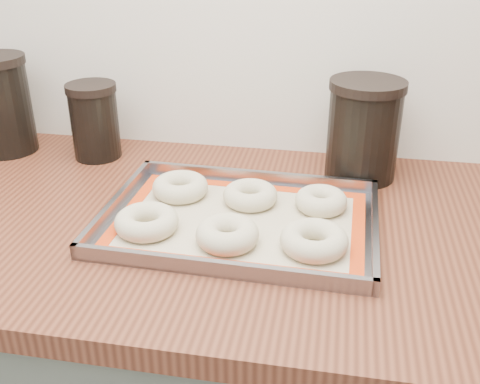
% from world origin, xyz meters
% --- Properties ---
extents(countertop, '(3.06, 0.68, 0.04)m').
position_xyz_m(countertop, '(0.00, 1.68, 0.88)').
color(countertop, brown).
rests_on(countertop, cabinet).
extents(baking_tray, '(0.47, 0.34, 0.03)m').
position_xyz_m(baking_tray, '(0.21, 1.66, 0.91)').
color(baking_tray, gray).
rests_on(baking_tray, countertop).
extents(baking_mat, '(0.43, 0.30, 0.00)m').
position_xyz_m(baking_mat, '(0.21, 1.66, 0.90)').
color(baking_mat, '#C6B793').
rests_on(baking_mat, baking_tray).
extents(bagel_front_left, '(0.11, 0.11, 0.03)m').
position_xyz_m(bagel_front_left, '(0.07, 1.60, 0.92)').
color(bagel_front_left, beige).
rests_on(bagel_front_left, baking_mat).
extents(bagel_front_mid, '(0.13, 0.13, 0.04)m').
position_xyz_m(bagel_front_mid, '(0.21, 1.58, 0.92)').
color(bagel_front_mid, beige).
rests_on(bagel_front_mid, baking_mat).
extents(bagel_front_right, '(0.12, 0.12, 0.04)m').
position_xyz_m(bagel_front_right, '(0.34, 1.59, 0.92)').
color(bagel_front_right, beige).
rests_on(bagel_front_right, baking_mat).
extents(bagel_back_left, '(0.12, 0.12, 0.04)m').
position_xyz_m(bagel_back_left, '(0.09, 1.73, 0.92)').
color(bagel_back_left, beige).
rests_on(bagel_back_left, baking_mat).
extents(bagel_back_mid, '(0.11, 0.11, 0.03)m').
position_xyz_m(bagel_back_mid, '(0.22, 1.73, 0.92)').
color(bagel_back_mid, beige).
rests_on(bagel_back_mid, baking_mat).
extents(bagel_back_right, '(0.09, 0.09, 0.03)m').
position_xyz_m(bagel_back_right, '(0.35, 1.73, 0.92)').
color(bagel_back_right, beige).
rests_on(bagel_back_right, baking_mat).
extents(canister_left, '(0.13, 0.13, 0.21)m').
position_xyz_m(canister_left, '(-0.35, 1.89, 1.01)').
color(canister_left, black).
rests_on(canister_left, countertop).
extents(canister_mid, '(0.10, 0.10, 0.16)m').
position_xyz_m(canister_mid, '(-0.14, 1.89, 0.98)').
color(canister_mid, black).
rests_on(canister_mid, countertop).
extents(canister_right, '(0.15, 0.15, 0.20)m').
position_xyz_m(canister_right, '(0.42, 1.89, 1.00)').
color(canister_right, black).
rests_on(canister_right, countertop).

